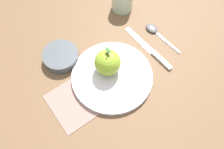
{
  "coord_description": "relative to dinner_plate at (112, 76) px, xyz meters",
  "views": [
    {
      "loc": [
        -0.39,
        -0.07,
        0.68
      ],
      "look_at": [
        -0.04,
        0.01,
        0.02
      ],
      "focal_mm": 38.08,
      "sensor_mm": 36.0,
      "label": 1
    }
  ],
  "objects": [
    {
      "name": "dinner_plate",
      "position": [
        0.0,
        0.0,
        0.0
      ],
      "size": [
        0.26,
        0.26,
        0.02
      ],
      "color": "silver",
      "rests_on": "ground_plane"
    },
    {
      "name": "linen_napkin",
      "position": [
        -0.12,
        0.1,
        -0.01
      ],
      "size": [
        0.18,
        0.19,
        0.0
      ],
      "primitive_type": "cube",
      "rotation": [
        0.0,
        0.0,
        5.57
      ],
      "color": "gray",
      "rests_on": "ground_plane"
    },
    {
      "name": "apple",
      "position": [
        0.02,
        0.02,
        0.05
      ],
      "size": [
        0.08,
        0.08,
        0.1
      ],
      "color": "#8CB22D",
      "rests_on": "dinner_plate"
    },
    {
      "name": "side_bowl",
      "position": [
        0.03,
        0.18,
        0.01
      ],
      "size": [
        0.12,
        0.12,
        0.03
      ],
      "color": "#4C5156",
      "rests_on": "ground_plane"
    },
    {
      "name": "spoon",
      "position": [
        0.22,
        -0.11,
        -0.0
      ],
      "size": [
        0.11,
        0.14,
        0.01
      ],
      "color": "#59595E",
      "rests_on": "ground_plane"
    },
    {
      "name": "knife",
      "position": [
        0.13,
        -0.11,
        -0.01
      ],
      "size": [
        0.15,
        0.18,
        0.01
      ],
      "color": "silver",
      "rests_on": "ground_plane"
    },
    {
      "name": "ground_plane",
      "position": [
        0.04,
        -0.01,
        -0.01
      ],
      "size": [
        2.4,
        2.4,
        0.0
      ],
      "primitive_type": "plane",
      "color": "brown"
    }
  ]
}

